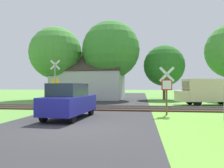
% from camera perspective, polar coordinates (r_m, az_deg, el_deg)
% --- Properties ---
extents(ground_plane, '(160.00, 160.00, 0.00)m').
position_cam_1_polar(ground_plane, '(8.99, -10.56, -11.14)').
color(ground_plane, '#5B933D').
extents(road_asphalt, '(6.75, 80.00, 0.01)m').
position_cam_1_polar(road_asphalt, '(10.87, -7.17, -9.26)').
color(road_asphalt, '#2D2D30').
rests_on(road_asphalt, ground).
extents(rail_track, '(60.00, 2.60, 0.22)m').
position_cam_1_polar(rail_track, '(15.80, -2.31, -6.30)').
color(rail_track, '#422D1E').
rests_on(rail_track, ground).
extents(stop_sign_near, '(0.87, 0.19, 2.75)m').
position_cam_1_polar(stop_sign_near, '(12.76, 14.10, -0.83)').
color(stop_sign_near, brown).
rests_on(stop_sign_near, ground).
extents(crossing_sign_far, '(0.87, 0.18, 3.93)m').
position_cam_1_polar(crossing_sign_far, '(19.56, -14.67, 1.12)').
color(crossing_sign_far, '#9E9EA5').
rests_on(crossing_sign_far, ground).
extents(house, '(9.00, 6.07, 5.93)m').
position_cam_1_polar(house, '(27.23, -6.07, 0.11)').
color(house, '#B7B7BC').
rests_on(house, ground).
extents(tree_left, '(6.29, 6.29, 8.77)m').
position_cam_1_polar(tree_left, '(27.57, -14.48, 7.80)').
color(tree_left, '#513823').
rests_on(tree_left, ground).
extents(tree_right, '(4.92, 4.92, 6.56)m').
position_cam_1_polar(tree_right, '(27.27, 13.44, 4.67)').
color(tree_right, '#513823').
rests_on(tree_right, ground).
extents(tree_center, '(6.91, 6.91, 9.46)m').
position_cam_1_polar(tree_center, '(26.62, -0.29, 8.90)').
color(tree_center, '#513823').
rests_on(tree_center, ground).
extents(mail_truck, '(5.16, 2.75, 2.24)m').
position_cam_1_polar(mail_truck, '(20.43, 23.72, -1.62)').
color(mail_truck, beige).
rests_on(mail_truck, ground).
extents(parked_car, '(1.91, 4.10, 1.78)m').
position_cam_1_polar(parked_car, '(11.32, -11.06, -4.36)').
color(parked_car, navy).
rests_on(parked_car, ground).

